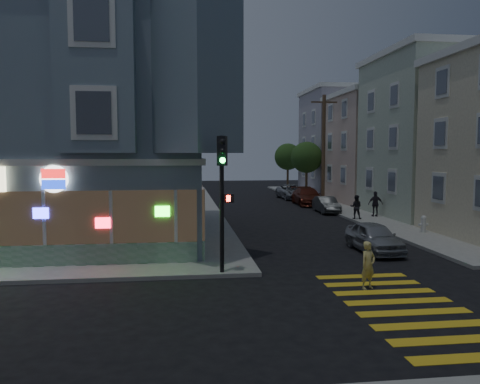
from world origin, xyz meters
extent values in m
plane|color=black|center=(0.00, 0.00, 0.00)|extent=(120.00, 120.00, 0.00)
cube|color=gray|center=(23.00, 23.00, 0.07)|extent=(24.00, 42.00, 0.15)
cube|color=slate|center=(-6.00, 11.00, 5.65)|extent=(14.00, 14.00, 11.00)
cube|color=silver|center=(-6.00, 11.00, 11.35)|extent=(14.60, 14.60, 0.40)
cube|color=silver|center=(-6.00, 11.00, 4.00)|extent=(14.30, 14.30, 0.25)
cube|color=#196B33|center=(-6.00, 3.95, 0.55)|extent=(13.60, 0.12, 0.80)
cube|color=#382B1E|center=(-6.00, 3.95, 1.95)|extent=(13.60, 0.10, 2.00)
cylinder|color=white|center=(-4.40, 3.87, 3.40)|extent=(1.00, 0.12, 1.00)
cube|color=#A6B89F|center=(19.50, 16.00, 5.40)|extent=(12.00, 8.60, 10.50)
cube|color=#BEA293|center=(19.50, 25.00, 4.65)|extent=(12.00, 8.60, 9.00)
cube|color=#9791A0|center=(19.50, 34.00, 5.40)|extent=(12.00, 8.60, 10.50)
cylinder|color=#4C3826|center=(12.00, 24.00, 4.65)|extent=(0.30, 0.30, 9.00)
cube|color=#4C3826|center=(12.00, 24.00, 8.55)|extent=(2.20, 0.12, 0.12)
cylinder|color=#4C3826|center=(12.20, 30.00, 1.75)|extent=(0.24, 0.24, 3.20)
sphere|color=#1B4117|center=(12.20, 30.00, 3.95)|extent=(3.00, 3.00, 3.00)
cylinder|color=#4C3826|center=(12.20, 38.00, 1.75)|extent=(0.24, 0.24, 3.20)
sphere|color=#1B4117|center=(12.20, 38.00, 3.95)|extent=(3.00, 3.00, 3.00)
imported|color=#CEBF69|center=(6.13, 0.18, 0.77)|extent=(0.66, 0.56, 1.53)
imported|color=black|center=(11.30, 14.65, 0.91)|extent=(0.91, 0.82, 1.52)
imported|color=#27232C|center=(13.00, 15.58, 0.99)|extent=(1.00, 0.46, 1.67)
imported|color=#9B9EA2|center=(8.60, 5.49, 0.66)|extent=(1.58, 3.86, 1.31)
imported|color=#343839|center=(10.70, 18.94, 0.59)|extent=(1.34, 3.62, 1.18)
imported|color=#5A2014|center=(10.70, 24.14, 0.72)|extent=(2.15, 5.02, 1.44)
imported|color=#989CA2|center=(10.70, 29.34, 0.69)|extent=(2.55, 5.07, 1.38)
cylinder|color=black|center=(1.62, 2.30, 2.55)|extent=(0.15, 0.15, 4.80)
cube|color=black|center=(1.62, 2.09, 4.42)|extent=(0.38, 0.36, 1.01)
sphere|color=black|center=(1.62, 1.94, 4.74)|extent=(0.19, 0.19, 0.19)
sphere|color=black|center=(1.62, 1.94, 4.42)|extent=(0.19, 0.19, 0.19)
sphere|color=#19F23F|center=(1.62, 1.94, 4.10)|extent=(0.19, 0.19, 0.19)
cube|color=black|center=(1.86, 2.13, 2.79)|extent=(0.35, 0.29, 0.31)
cube|color=#FF2614|center=(1.86, 2.02, 2.79)|extent=(0.21, 0.02, 0.21)
cylinder|color=silver|center=(13.00, 9.33, 0.49)|extent=(0.27, 0.27, 0.69)
sphere|color=silver|center=(13.00, 9.33, 0.89)|extent=(0.30, 0.30, 0.30)
cylinder|color=silver|center=(13.00, 9.33, 0.55)|extent=(0.51, 0.14, 0.14)
camera|label=1|loc=(0.23, -13.90, 4.34)|focal=35.00mm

